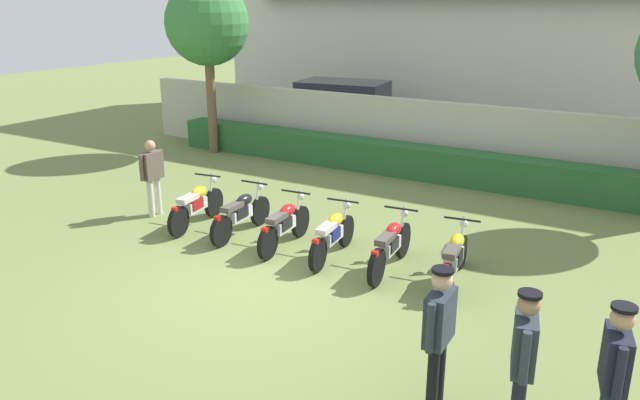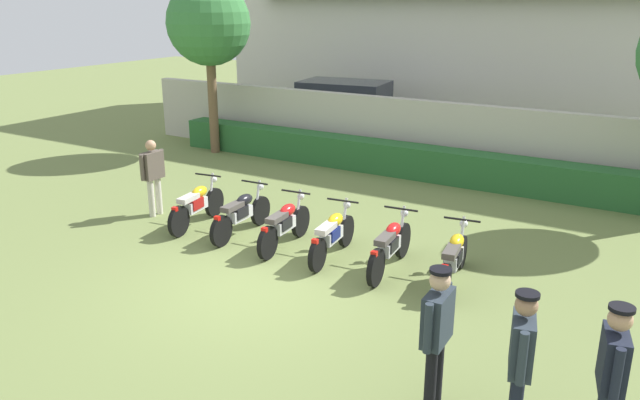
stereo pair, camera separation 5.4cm
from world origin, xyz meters
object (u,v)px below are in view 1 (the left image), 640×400
at_px(motorcycle_in_row_1, 241,213).
at_px(officer_1, 523,355).
at_px(tree_near_inspector, 207,24).
at_px(motorcycle_in_row_4, 390,245).
at_px(motorcycle_in_row_0, 196,205).
at_px(parked_car, 347,112).
at_px(motorcycle_in_row_3, 332,234).
at_px(inspector_person, 152,172).
at_px(officer_0, 439,327).
at_px(motorcycle_in_row_2, 284,224).
at_px(officer_2, 614,371).
at_px(motorcycle_in_row_5, 454,257).

distance_m(motorcycle_in_row_1, officer_1, 6.92).
xyz_separation_m(tree_near_inspector, motorcycle_in_row_4, (8.08, -5.12, -3.23)).
height_order(motorcycle_in_row_0, officer_1, officer_1).
bearing_deg(parked_car, motorcycle_in_row_3, -70.45).
bearing_deg(motorcycle_in_row_3, parked_car, 20.56).
distance_m(inspector_person, officer_0, 8.10).
xyz_separation_m(parked_car, inspector_person, (-0.02, -8.50, 0.02)).
height_order(tree_near_inspector, motorcycle_in_row_2, tree_near_inspector).
bearing_deg(officer_2, officer_1, -2.67).
height_order(motorcycle_in_row_5, officer_2, officer_2).
relative_size(inspector_person, officer_2, 0.95).
xyz_separation_m(motorcycle_in_row_1, motorcycle_in_row_5, (4.25, 0.05, -0.01)).
distance_m(motorcycle_in_row_1, officer_0, 6.10).
relative_size(motorcycle_in_row_1, officer_0, 1.12).
bearing_deg(inspector_person, officer_2, -18.90).
bearing_deg(motorcycle_in_row_3, officer_1, -134.80).
bearing_deg(motorcycle_in_row_1, motorcycle_in_row_4, -93.77).
bearing_deg(parked_car, motorcycle_in_row_2, -76.06).
distance_m(motorcycle_in_row_4, motorcycle_in_row_5, 1.08).
bearing_deg(motorcycle_in_row_2, parked_car, 16.24).
distance_m(motorcycle_in_row_3, motorcycle_in_row_5, 2.18).
distance_m(motorcycle_in_row_5, officer_0, 3.42).
xyz_separation_m(inspector_person, officer_2, (9.17, -3.14, 0.06)).
distance_m(motorcycle_in_row_2, motorcycle_in_row_4, 2.10).
relative_size(motorcycle_in_row_5, officer_0, 1.09).
height_order(motorcycle_in_row_1, officer_1, officer_1).
bearing_deg(officer_0, motorcycle_in_row_5, -75.65).
distance_m(motorcycle_in_row_5, inspector_person, 6.55).
bearing_deg(parked_car, motorcycle_in_row_1, -82.36).
relative_size(motorcycle_in_row_3, motorcycle_in_row_5, 0.99).
bearing_deg(motorcycle_in_row_1, inspector_person, 87.13).
bearing_deg(motorcycle_in_row_5, officer_1, -158.96).
relative_size(tree_near_inspector, motorcycle_in_row_4, 2.52).
bearing_deg(officer_2, parked_car, -63.89).
distance_m(motorcycle_in_row_1, inspector_person, 2.34).
relative_size(officer_0, officer_1, 1.01).
relative_size(motorcycle_in_row_1, motorcycle_in_row_3, 1.04).
bearing_deg(motorcycle_in_row_1, parked_car, 11.97).
relative_size(motorcycle_in_row_3, officer_0, 1.08).
bearing_deg(motorcycle_in_row_5, motorcycle_in_row_3, 85.71).
distance_m(motorcycle_in_row_2, motorcycle_in_row_3, 1.00).
bearing_deg(parked_car, officer_0, -64.84).
height_order(motorcycle_in_row_4, officer_2, officer_2).
bearing_deg(motorcycle_in_row_2, motorcycle_in_row_1, 80.13).
bearing_deg(officer_0, inspector_person, -24.60).
bearing_deg(officer_1, motorcycle_in_row_2, -46.33).
xyz_separation_m(motorcycle_in_row_3, motorcycle_in_row_5, (2.18, 0.13, -0.00)).
xyz_separation_m(parked_car, motorcycle_in_row_0, (1.18, -8.56, -0.49)).
xyz_separation_m(tree_near_inspector, motorcycle_in_row_0, (3.83, -5.13, -3.23)).
bearing_deg(officer_2, officer_0, -10.08).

